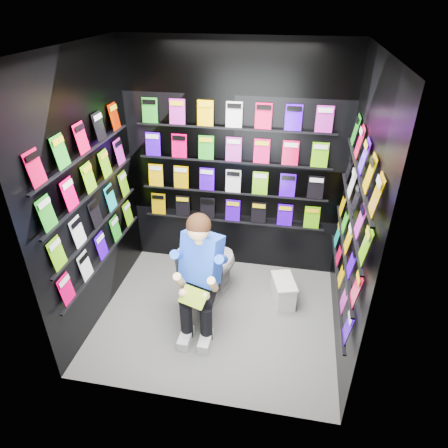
# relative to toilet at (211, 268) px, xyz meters

# --- Properties ---
(floor) EXTENTS (2.40, 2.40, 0.00)m
(floor) POSITION_rel_toilet_xyz_m (0.13, -0.34, -0.37)
(floor) COLOR slate
(floor) RESTS_ON ground
(ceiling) EXTENTS (2.40, 2.40, 0.00)m
(ceiling) POSITION_rel_toilet_xyz_m (0.13, -0.34, 2.23)
(ceiling) COLOR white
(ceiling) RESTS_ON floor
(wall_back) EXTENTS (2.40, 0.04, 2.60)m
(wall_back) POSITION_rel_toilet_xyz_m (0.13, 0.66, 0.93)
(wall_back) COLOR black
(wall_back) RESTS_ON floor
(wall_front) EXTENTS (2.40, 0.04, 2.60)m
(wall_front) POSITION_rel_toilet_xyz_m (0.13, -1.34, 0.93)
(wall_front) COLOR black
(wall_front) RESTS_ON floor
(wall_left) EXTENTS (0.04, 2.00, 2.60)m
(wall_left) POSITION_rel_toilet_xyz_m (-1.07, -0.34, 0.93)
(wall_left) COLOR black
(wall_left) RESTS_ON floor
(wall_right) EXTENTS (0.04, 2.00, 2.60)m
(wall_right) POSITION_rel_toilet_xyz_m (1.33, -0.34, 0.93)
(wall_right) COLOR black
(wall_right) RESTS_ON floor
(comics_back) EXTENTS (2.10, 0.06, 1.37)m
(comics_back) POSITION_rel_toilet_xyz_m (0.13, 0.63, 0.94)
(comics_back) COLOR #E70053
(comics_back) RESTS_ON wall_back
(comics_left) EXTENTS (0.06, 1.70, 1.37)m
(comics_left) POSITION_rel_toilet_xyz_m (-1.04, -0.34, 0.94)
(comics_left) COLOR #E70053
(comics_left) RESTS_ON wall_left
(comics_right) EXTENTS (0.06, 1.70, 1.37)m
(comics_right) POSITION_rel_toilet_xyz_m (1.30, -0.34, 0.94)
(comics_right) COLOR #E70053
(comics_right) RESTS_ON wall_right
(toilet) EXTENTS (0.63, 0.84, 0.73)m
(toilet) POSITION_rel_toilet_xyz_m (0.00, 0.00, 0.00)
(toilet) COLOR white
(toilet) RESTS_ON floor
(longbox) EXTENTS (0.29, 0.40, 0.27)m
(longbox) POSITION_rel_toilet_xyz_m (0.79, 0.02, -0.23)
(longbox) COLOR silver
(longbox) RESTS_ON floor
(longbox_lid) EXTENTS (0.31, 0.42, 0.03)m
(longbox_lid) POSITION_rel_toilet_xyz_m (0.79, 0.02, -0.09)
(longbox_lid) COLOR silver
(longbox_lid) RESTS_ON longbox
(reader) EXTENTS (0.72, 0.86, 1.37)m
(reader) POSITION_rel_toilet_xyz_m (0.00, -0.38, 0.39)
(reader) COLOR #032EBF
(reader) RESTS_ON toilet
(held_comic) EXTENTS (0.29, 0.22, 0.11)m
(held_comic) POSITION_rel_toilet_xyz_m (0.00, -0.73, 0.21)
(held_comic) COLOR green
(held_comic) RESTS_ON reader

